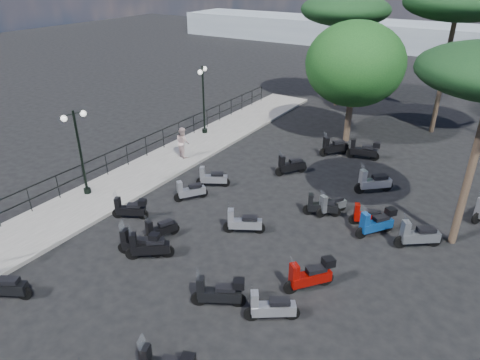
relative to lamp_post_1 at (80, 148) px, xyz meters
The scene contains 30 objects.
ground 7.59m from the lamp_post_1, ahead, with size 120.00×120.00×0.00m, color black.
sidewalk 4.67m from the lamp_post_1, 80.97° to the left, with size 3.00×30.00×0.15m, color slate.
railing 4.15m from the lamp_post_1, 99.75° to the left, with size 0.04×26.04×1.10m.
lamp_post_1 is the anchor object (origin of this frame).
lamp_post_2 9.05m from the lamp_post_1, 91.07° to the left, with size 0.60×1.13×4.02m.
pedestrian_far 5.79m from the lamp_post_1, 79.33° to the left, with size 0.79×0.61×1.62m, color #C7A8A6.
scooter_1 6.91m from the lamp_post_1, 61.80° to the right, with size 1.55×0.98×1.37m.
scooter_2 6.15m from the lamp_post_1, 19.25° to the right, with size 1.41×1.14×1.36m.
scooter_3 3.61m from the lamp_post_1, ahead, with size 1.39×0.87×1.20m.
scooter_4 5.95m from the lamp_post_1, 41.73° to the left, with size 1.42×0.91×1.26m.
scooter_6 5.82m from the lamp_post_1, 20.86° to the right, with size 1.57×0.82×1.31m.
scooter_7 5.49m from the lamp_post_1, ahead, with size 0.73×1.44×1.20m.
scooter_8 5.05m from the lamp_post_1, 28.03° to the left, with size 0.99×1.32×1.23m.
scooter_9 9.79m from the lamp_post_1, 45.72° to the left, with size 1.12×1.42×1.36m.
scooter_10 12.94m from the lamp_post_1, 53.35° to the left, with size 1.24×1.37×1.39m.
scooter_13 9.51m from the lamp_post_1, 15.78° to the right, with size 1.53×1.01×1.34m.
scooter_14 7.81m from the lamp_post_1, ahead, with size 1.48×0.95×1.31m.
scooter_15 10.51m from the lamp_post_1, 22.95° to the left, with size 1.46×0.81×1.24m.
scooter_16 13.03m from the lamp_post_1, 33.84° to the left, with size 1.44×1.33×1.47m.
scooter_18 10.97m from the lamp_post_1, 11.83° to the right, with size 1.42×1.04×1.32m.
scooter_19 11.14m from the lamp_post_1, ahead, with size 1.23×1.46×1.39m.
scooter_20 10.93m from the lamp_post_1, 23.93° to the left, with size 0.89×1.40×1.23m.
scooter_21 12.30m from the lamp_post_1, 20.83° to the left, with size 1.41×0.76×1.19m.
scooter_22 14.13m from the lamp_post_1, 49.17° to the left, with size 1.72×0.71×1.39m.
scooter_25 14.03m from the lamp_post_1, 16.03° to the left, with size 1.50×1.18×1.43m.
scooter_26 12.58m from the lamp_post_1, 17.92° to the left, with size 1.15×1.49×1.37m.
broadleaf_tree 14.96m from the lamp_post_1, 59.80° to the left, with size 5.43×5.43×6.77m.
pine_0 21.17m from the lamp_post_1, 56.12° to the left, with size 5.90×5.90×8.54m.
pine_2 20.19m from the lamp_post_1, 77.37° to the left, with size 6.03×6.03×7.66m.
distant_hills 46.59m from the lamp_post_1, 81.18° to the left, with size 70.00×8.00×3.00m, color gray.
Camera 1 is at (7.70, -11.63, 9.34)m, focal length 32.00 mm.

